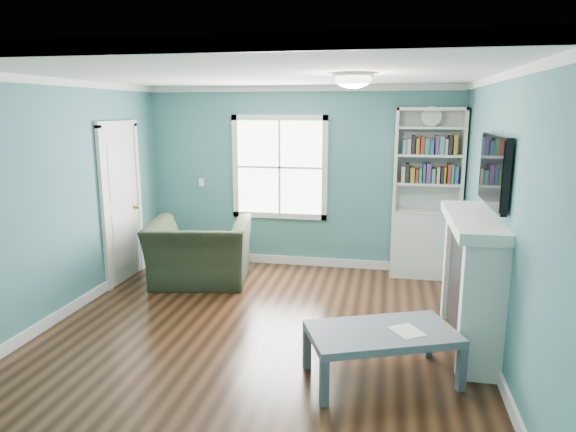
# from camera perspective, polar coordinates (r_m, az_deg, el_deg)

# --- Properties ---
(floor) EXTENTS (5.00, 5.00, 0.00)m
(floor) POSITION_cam_1_polar(r_m,az_deg,el_deg) (5.42, -3.33, -13.06)
(floor) COLOR black
(floor) RESTS_ON ground
(room_walls) EXTENTS (5.00, 5.00, 5.00)m
(room_walls) POSITION_cam_1_polar(r_m,az_deg,el_deg) (4.97, -3.55, 3.73)
(room_walls) COLOR #3E7177
(room_walls) RESTS_ON ground
(trim) EXTENTS (4.50, 5.00, 2.60)m
(trim) POSITION_cam_1_polar(r_m,az_deg,el_deg) (5.03, -3.50, -0.16)
(trim) COLOR white
(trim) RESTS_ON ground
(window) EXTENTS (1.40, 0.06, 1.50)m
(window) POSITION_cam_1_polar(r_m,az_deg,el_deg) (7.46, -0.94, 5.42)
(window) COLOR white
(window) RESTS_ON room_walls
(bookshelf) EXTENTS (0.90, 0.35, 2.31)m
(bookshelf) POSITION_cam_1_polar(r_m,az_deg,el_deg) (7.21, 15.07, 0.56)
(bookshelf) COLOR silver
(bookshelf) RESTS_ON ground
(fireplace) EXTENTS (0.44, 1.58, 1.30)m
(fireplace) POSITION_cam_1_polar(r_m,az_deg,el_deg) (5.29, 19.72, -7.00)
(fireplace) COLOR black
(fireplace) RESTS_ON ground
(tv) EXTENTS (0.06, 1.10, 0.65)m
(tv) POSITION_cam_1_polar(r_m,az_deg,el_deg) (5.08, 21.92, 4.71)
(tv) COLOR black
(tv) RESTS_ON fireplace
(door) EXTENTS (0.12, 0.98, 2.17)m
(door) POSITION_cam_1_polar(r_m,az_deg,el_deg) (7.17, -18.01, 1.54)
(door) COLOR silver
(door) RESTS_ON ground
(ceiling_fixture) EXTENTS (0.38, 0.38, 0.15)m
(ceiling_fixture) POSITION_cam_1_polar(r_m,az_deg,el_deg) (4.88, 7.25, 14.90)
(ceiling_fixture) COLOR white
(ceiling_fixture) RESTS_ON room_walls
(light_switch) EXTENTS (0.08, 0.01, 0.12)m
(light_switch) POSITION_cam_1_polar(r_m,az_deg,el_deg) (7.82, -9.58, 3.71)
(light_switch) COLOR white
(light_switch) RESTS_ON room_walls
(recliner) EXTENTS (1.41, 1.04, 1.12)m
(recliner) POSITION_cam_1_polar(r_m,az_deg,el_deg) (6.88, -9.83, -2.84)
(recliner) COLOR black
(recliner) RESTS_ON ground
(coffee_table) EXTENTS (1.39, 1.08, 0.45)m
(coffee_table) POSITION_cam_1_polar(r_m,az_deg,el_deg) (4.53, 10.39, -13.03)
(coffee_table) COLOR #4B535A
(coffee_table) RESTS_ON ground
(paper_sheet) EXTENTS (0.33, 0.34, 0.00)m
(paper_sheet) POSITION_cam_1_polar(r_m,az_deg,el_deg) (4.53, 13.10, -12.35)
(paper_sheet) COLOR white
(paper_sheet) RESTS_ON coffee_table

